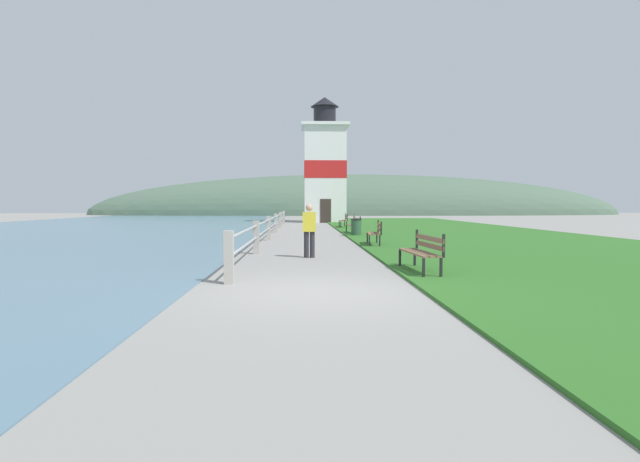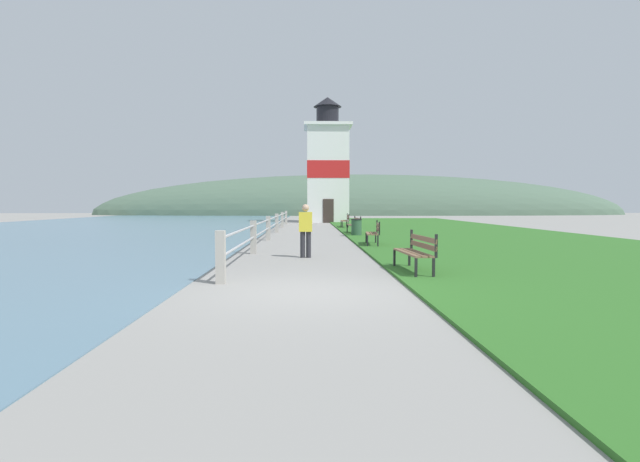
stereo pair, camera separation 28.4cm
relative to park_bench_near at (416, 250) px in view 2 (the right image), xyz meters
The scene contains 12 objects.
ground_plane 3.41m from the park_bench_near, 135.81° to the right, with size 160.00×160.00×0.00m, color gray.
grass_verge 16.51m from the park_bench_near, 70.85° to the left, with size 12.00×53.80×0.06m.
water_strip 22.88m from the park_bench_near, 137.05° to the left, with size 24.00×86.08×0.01m.
seawall_railing 14.02m from the park_bench_near, 107.18° to the left, with size 0.18×29.67×1.04m.
park_bench_near is the anchor object (origin of this frame).
park_bench_midway 7.38m from the park_bench_near, 89.71° to the left, with size 0.62×1.74×0.94m.
park_bench_far 14.85m from the park_bench_near, 89.90° to the left, with size 0.60×1.90×0.94m.
park_bench_by_lighthouse 21.68m from the park_bench_near, 89.80° to the left, with size 0.53×1.99×0.94m.
lighthouse 32.67m from the park_bench_near, 91.26° to the left, with size 4.05×4.05×10.79m.
person_strolling 4.22m from the park_bench_near, 126.44° to the left, with size 0.39×0.22×1.56m.
trash_bin 13.07m from the park_bench_near, 90.30° to the left, with size 0.54×0.54×0.84m.
distant_hillside 63.77m from the park_bench_near, 84.98° to the left, with size 80.00×16.00×12.00m.
Camera 2 is at (-0.03, -8.73, 1.55)m, focal length 28.00 mm.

